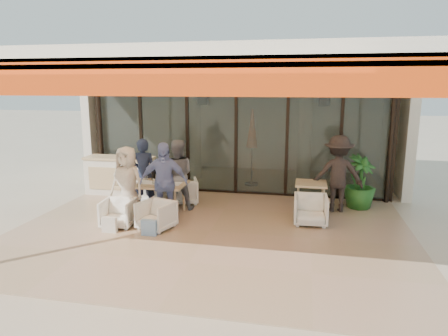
# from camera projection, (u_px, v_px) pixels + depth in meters

# --- Properties ---
(ground) EXTENTS (70.00, 70.00, 0.00)m
(ground) POSITION_uv_depth(u_px,v_px,m) (210.00, 232.00, 8.10)
(ground) COLOR #C6B293
(ground) RESTS_ON ground
(terrace_floor) EXTENTS (8.00, 6.00, 0.01)m
(terrace_floor) POSITION_uv_depth(u_px,v_px,m) (210.00, 232.00, 8.10)
(terrace_floor) COLOR tan
(terrace_floor) RESTS_ON ground
(terrace_structure) EXTENTS (8.00, 6.00, 3.40)m
(terrace_structure) POSITION_uv_depth(u_px,v_px,m) (206.00, 67.00, 7.19)
(terrace_structure) COLOR silver
(terrace_structure) RESTS_ON ground
(glass_storefront) EXTENTS (8.08, 0.10, 3.20)m
(glass_storefront) POSITION_uv_depth(u_px,v_px,m) (236.00, 136.00, 10.65)
(glass_storefront) COLOR #9EADA3
(glass_storefront) RESTS_ON ground
(interior_block) EXTENTS (9.05, 3.62, 3.52)m
(interior_block) POSITION_uv_depth(u_px,v_px,m) (249.00, 107.00, 12.74)
(interior_block) COLOR silver
(interior_block) RESTS_ON ground
(host_counter) EXTENTS (1.85, 0.65, 1.04)m
(host_counter) POSITION_uv_depth(u_px,v_px,m) (120.00, 175.00, 10.80)
(host_counter) COLOR silver
(host_counter) RESTS_ON ground
(dining_table) EXTENTS (1.50, 0.90, 0.93)m
(dining_table) POSITION_uv_depth(u_px,v_px,m) (153.00, 185.00, 9.11)
(dining_table) COLOR #CEB77E
(dining_table) RESTS_ON ground
(chair_far_left) EXTENTS (0.65, 0.62, 0.65)m
(chair_far_left) POSITION_uv_depth(u_px,v_px,m) (152.00, 189.00, 10.17)
(chair_far_left) COLOR white
(chair_far_left) RESTS_ON ground
(chair_far_right) EXTENTS (0.86, 0.84, 0.70)m
(chair_far_right) POSITION_uv_depth(u_px,v_px,m) (184.00, 190.00, 10.00)
(chair_far_right) COLOR white
(chair_far_right) RESTS_ON ground
(chair_near_left) EXTENTS (0.68, 0.65, 0.65)m
(chair_near_left) POSITION_uv_depth(u_px,v_px,m) (118.00, 212.00, 8.34)
(chair_near_left) COLOR white
(chair_near_left) RESTS_ON ground
(chair_near_right) EXTENTS (0.80, 0.78, 0.66)m
(chair_near_right) POSITION_uv_depth(u_px,v_px,m) (156.00, 214.00, 8.18)
(chair_near_right) COLOR white
(chair_near_right) RESTS_ON ground
(diner_navy) EXTENTS (0.69, 0.53, 1.69)m
(diner_navy) POSITION_uv_depth(u_px,v_px,m) (143.00, 173.00, 9.58)
(diner_navy) COLOR #1A2239
(diner_navy) RESTS_ON ground
(diner_grey) EXTENTS (0.97, 0.85, 1.69)m
(diner_grey) POSITION_uv_depth(u_px,v_px,m) (177.00, 175.00, 9.42)
(diner_grey) COLOR slate
(diner_grey) RESTS_ON ground
(diner_cream) EXTENTS (0.87, 0.64, 1.64)m
(diner_cream) POSITION_uv_depth(u_px,v_px,m) (127.00, 183.00, 8.72)
(diner_cream) COLOR beige
(diner_cream) RESTS_ON ground
(diner_periwinkle) EXTENTS (1.09, 0.62, 1.75)m
(diner_periwinkle) POSITION_uv_depth(u_px,v_px,m) (164.00, 183.00, 8.55)
(diner_periwinkle) COLOR #7287BE
(diner_periwinkle) RESTS_ON ground
(tote_bag_cream) EXTENTS (0.30, 0.10, 0.34)m
(tote_bag_cream) POSITION_uv_depth(u_px,v_px,m) (109.00, 225.00, 7.99)
(tote_bag_cream) COLOR silver
(tote_bag_cream) RESTS_ON ground
(tote_bag_blue) EXTENTS (0.30, 0.10, 0.34)m
(tote_bag_blue) POSITION_uv_depth(u_px,v_px,m) (149.00, 228.00, 7.83)
(tote_bag_blue) COLOR #99BFD8
(tote_bag_blue) RESTS_ON ground
(side_table) EXTENTS (0.70, 0.70, 0.74)m
(side_table) POSITION_uv_depth(u_px,v_px,m) (311.00, 187.00, 9.13)
(side_table) COLOR #CEB77E
(side_table) RESTS_ON ground
(side_chair) EXTENTS (0.72, 0.67, 0.71)m
(side_chair) POSITION_uv_depth(u_px,v_px,m) (311.00, 208.00, 8.47)
(side_chair) COLOR white
(side_chair) RESTS_ON ground
(standing_woman) EXTENTS (1.21, 0.74, 1.81)m
(standing_woman) POSITION_uv_depth(u_px,v_px,m) (338.00, 174.00, 9.24)
(standing_woman) COLOR black
(standing_woman) RESTS_ON ground
(potted_palm) EXTENTS (1.03, 1.03, 1.31)m
(potted_palm) POSITION_uv_depth(u_px,v_px,m) (360.00, 182.00, 9.52)
(potted_palm) COLOR #1E5919
(potted_palm) RESTS_ON ground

